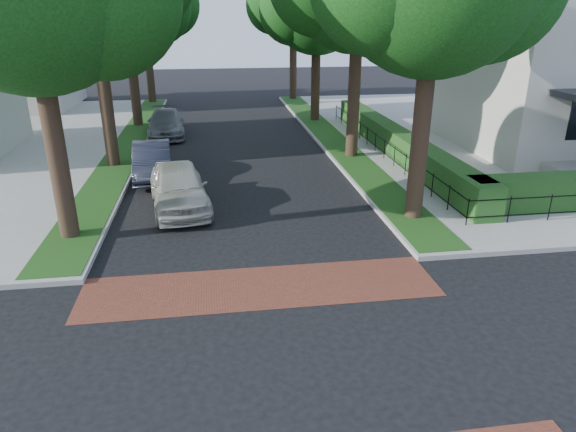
% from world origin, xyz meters
% --- Properties ---
extents(ground, '(120.00, 120.00, 0.00)m').
position_xyz_m(ground, '(0.00, 0.00, 0.00)').
color(ground, black).
rests_on(ground, ground).
extents(sidewalk_ne, '(30.00, 30.00, 0.15)m').
position_xyz_m(sidewalk_ne, '(19.50, 19.00, 0.07)').
color(sidewalk_ne, gray).
rests_on(sidewalk_ne, ground).
extents(crosswalk_far, '(9.00, 2.20, 0.01)m').
position_xyz_m(crosswalk_far, '(0.00, 3.20, 0.01)').
color(crosswalk_far, brown).
rests_on(crosswalk_far, ground).
extents(grass_strip_ne, '(1.60, 29.80, 0.02)m').
position_xyz_m(grass_strip_ne, '(5.40, 19.10, 0.16)').
color(grass_strip_ne, '#1C4313').
rests_on(grass_strip_ne, sidewalk_ne).
extents(grass_strip_nw, '(1.60, 29.80, 0.02)m').
position_xyz_m(grass_strip_nw, '(-5.40, 19.10, 0.16)').
color(grass_strip_nw, '#1C4313').
rests_on(grass_strip_nw, sidewalk_nw).
extents(tree_right_far, '(7.25, 6.23, 9.74)m').
position_xyz_m(tree_right_far, '(5.60, 24.22, 6.91)').
color(tree_right_far, black).
rests_on(tree_right_far, sidewalk_ne).
extents(tree_right_back, '(7.50, 6.45, 10.20)m').
position_xyz_m(tree_right_back, '(5.60, 33.23, 7.27)').
color(tree_right_back, black).
rests_on(tree_right_back, sidewalk_ne).
extents(tree_left_far, '(7.00, 6.02, 9.86)m').
position_xyz_m(tree_left_far, '(-5.40, 24.22, 7.12)').
color(tree_left_far, black).
rests_on(tree_left_far, sidewalk_nw).
extents(tree_left_back, '(7.75, 6.66, 10.44)m').
position_xyz_m(tree_left_back, '(-5.40, 33.24, 7.41)').
color(tree_left_back, black).
rests_on(tree_left_back, sidewalk_nw).
extents(hedge_main_road, '(1.00, 18.00, 1.20)m').
position_xyz_m(hedge_main_road, '(7.70, 15.00, 0.75)').
color(hedge_main_road, '#1D4518').
rests_on(hedge_main_road, sidewalk_ne).
extents(fence_main_road, '(0.06, 18.00, 0.90)m').
position_xyz_m(fence_main_road, '(6.90, 15.00, 0.60)').
color(fence_main_road, black).
rests_on(fence_main_road, sidewalk_ne).
extents(parked_car_front, '(2.53, 4.93, 1.61)m').
position_xyz_m(parked_car_front, '(-2.30, 9.30, 0.80)').
color(parked_car_front, '#B7B5A4').
rests_on(parked_car_front, ground).
extents(parked_car_middle, '(1.92, 4.50, 1.44)m').
position_xyz_m(parked_car_middle, '(-3.60, 13.33, 0.72)').
color(parked_car_middle, '#202230').
rests_on(parked_car_middle, ground).
extents(parked_car_rear, '(2.28, 5.01, 1.42)m').
position_xyz_m(parked_car_rear, '(-3.60, 21.33, 0.71)').
color(parked_car_rear, slate).
rests_on(parked_car_rear, ground).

